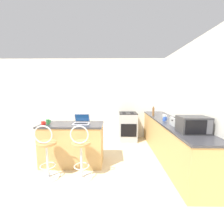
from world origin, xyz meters
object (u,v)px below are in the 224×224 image
(bar_stool_near, at_px, (47,153))
(stove_range, at_px, (128,127))
(mug_blue, at_px, (165,119))
(bar_stool_far, at_px, (81,154))
(pepper_mill, at_px, (153,111))
(mug_green, at_px, (48,122))
(laptop, at_px, (82,121))
(mug_red, at_px, (43,123))
(toaster, at_px, (178,122))
(mug_white, at_px, (164,116))
(microwave, at_px, (193,125))

(bar_stool_near, distance_m, stove_range, 2.69)
(mug_blue, bearing_deg, bar_stool_far, -153.17)
(pepper_mill, height_order, mug_green, pepper_mill)
(bar_stool_near, relative_size, laptop, 2.98)
(stove_range, bearing_deg, pepper_mill, -39.00)
(bar_stool_near, bearing_deg, mug_blue, 20.51)
(laptop, xyz_separation_m, mug_red, (-0.73, -0.21, -0.01))
(bar_stool_near, relative_size, stove_range, 1.12)
(toaster, height_order, mug_white, toaster)
(bar_stool_far, xyz_separation_m, mug_red, (-0.84, 0.40, 0.46))
(mug_green, distance_m, mug_white, 2.76)
(stove_range, distance_m, mug_red, 2.59)
(stove_range, distance_m, mug_blue, 1.52)
(stove_range, height_order, mug_white, mug_white)
(pepper_mill, xyz_separation_m, mug_white, (0.19, -0.37, -0.08))
(bar_stool_near, relative_size, bar_stool_far, 1.00)
(mug_green, bearing_deg, laptop, 5.93)
(bar_stool_near, height_order, mug_blue, bar_stool_near)
(mug_blue, bearing_deg, mug_red, -169.24)
(stove_range, distance_m, pepper_mill, 1.01)
(bar_stool_near, xyz_separation_m, stove_range, (1.65, 2.13, -0.03))
(bar_stool_near, distance_m, laptop, 0.92)
(mug_red, distance_m, mug_green, 0.14)
(bar_stool_far, relative_size, microwave, 2.16)
(mug_green, bearing_deg, pepper_mill, 23.28)
(laptop, relative_size, stove_range, 0.38)
(stove_range, bearing_deg, microwave, -68.10)
(stove_range, relative_size, mug_green, 8.89)
(pepper_mill, bearing_deg, mug_blue, -83.31)
(stove_range, height_order, mug_blue, mug_blue)
(bar_stool_far, relative_size, stove_range, 1.12)
(mug_white, bearing_deg, pepper_mill, 117.07)
(mug_red, bearing_deg, microwave, -9.68)
(microwave, bearing_deg, mug_white, 91.95)
(bar_stool_far, height_order, laptop, laptop)
(laptop, xyz_separation_m, pepper_mill, (1.79, 0.99, 0.07))
(mug_white, bearing_deg, microwave, -88.05)
(toaster, relative_size, mug_white, 3.43)
(microwave, xyz_separation_m, mug_green, (-2.71, 0.60, -0.09))
(laptop, xyz_separation_m, toaster, (1.97, -0.19, 0.03))
(pepper_mill, bearing_deg, bar_stool_far, -136.42)
(laptop, bearing_deg, bar_stool_near, -130.39)
(mug_green, bearing_deg, bar_stool_far, -33.64)
(stove_range, bearing_deg, bar_stool_near, -127.77)
(microwave, xyz_separation_m, mug_blue, (-0.15, 0.96, -0.09))
(toaster, relative_size, pepper_mill, 1.23)
(bar_stool_far, height_order, mug_red, bar_stool_far)
(laptop, bearing_deg, mug_blue, 8.75)
(mug_white, bearing_deg, bar_stool_near, -153.63)
(mug_green, bearing_deg, microwave, -12.54)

